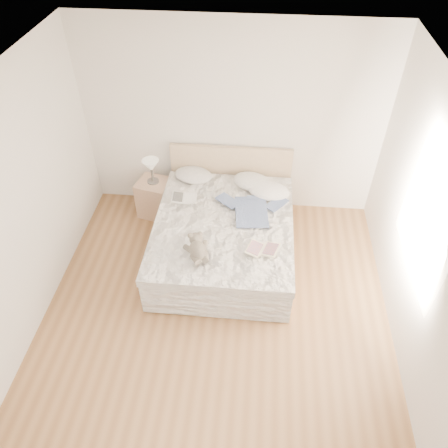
{
  "coord_description": "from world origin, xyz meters",
  "views": [
    {
      "loc": [
        0.38,
        -2.88,
        4.23
      ],
      "look_at": [
        0.01,
        1.05,
        0.62
      ],
      "focal_mm": 35.0,
      "sensor_mm": 36.0,
      "label": 1
    }
  ],
  "objects_px": {
    "bed": "(224,234)",
    "childrens_book": "(263,249)",
    "table_lamp": "(151,167)",
    "teddy_bear": "(198,255)",
    "photo_book": "(184,198)",
    "nightstand": "(156,198)"
  },
  "relations": [
    {
      "from": "photo_book",
      "to": "childrens_book",
      "type": "height_order",
      "value": "photo_book"
    },
    {
      "from": "photo_book",
      "to": "teddy_bear",
      "type": "distance_m",
      "value": 1.07
    },
    {
      "from": "table_lamp",
      "to": "childrens_book",
      "type": "bearing_deg",
      "value": -38.54
    },
    {
      "from": "photo_book",
      "to": "teddy_bear",
      "type": "bearing_deg",
      "value": -76.47
    },
    {
      "from": "bed",
      "to": "teddy_bear",
      "type": "distance_m",
      "value": 0.83
    },
    {
      "from": "childrens_book",
      "to": "table_lamp",
      "type": "bearing_deg",
      "value": 159.91
    },
    {
      "from": "bed",
      "to": "teddy_bear",
      "type": "xyz_separation_m",
      "value": [
        -0.23,
        -0.71,
        0.34
      ]
    },
    {
      "from": "nightstand",
      "to": "childrens_book",
      "type": "xyz_separation_m",
      "value": [
        1.55,
        -1.23,
        0.35
      ]
    },
    {
      "from": "nightstand",
      "to": "teddy_bear",
      "type": "relative_size",
      "value": 1.55
    },
    {
      "from": "nightstand",
      "to": "teddy_bear",
      "type": "distance_m",
      "value": 1.67
    },
    {
      "from": "bed",
      "to": "childrens_book",
      "type": "xyz_separation_m",
      "value": [
        0.5,
        -0.54,
        0.32
      ]
    },
    {
      "from": "teddy_bear",
      "to": "bed",
      "type": "bearing_deg",
      "value": 49.79
    },
    {
      "from": "nightstand",
      "to": "table_lamp",
      "type": "distance_m",
      "value": 0.54
    },
    {
      "from": "bed",
      "to": "childrens_book",
      "type": "relative_size",
      "value": 5.88
    },
    {
      "from": "table_lamp",
      "to": "photo_book",
      "type": "xyz_separation_m",
      "value": [
        0.51,
        -0.4,
        -0.19
      ]
    },
    {
      "from": "nightstand",
      "to": "photo_book",
      "type": "height_order",
      "value": "photo_book"
    },
    {
      "from": "nightstand",
      "to": "childrens_book",
      "type": "relative_size",
      "value": 1.53
    },
    {
      "from": "table_lamp",
      "to": "childrens_book",
      "type": "height_order",
      "value": "table_lamp"
    },
    {
      "from": "childrens_book",
      "to": "teddy_bear",
      "type": "height_order",
      "value": "teddy_bear"
    },
    {
      "from": "table_lamp",
      "to": "photo_book",
      "type": "height_order",
      "value": "table_lamp"
    },
    {
      "from": "photo_book",
      "to": "childrens_book",
      "type": "bearing_deg",
      "value": -42.89
    },
    {
      "from": "table_lamp",
      "to": "teddy_bear",
      "type": "relative_size",
      "value": 0.99
    }
  ]
}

